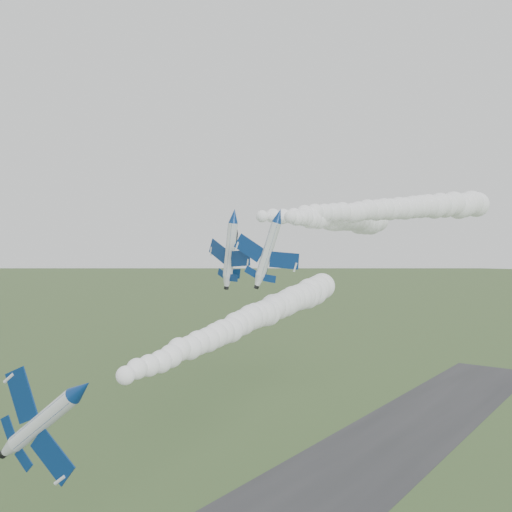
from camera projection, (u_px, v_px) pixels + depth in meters
The scene contains 6 objects.
jet_lead at pixel (81, 389), 47.79m from camera, with size 6.89×13.12×8.74m.
smoke_trail_jet_lead at pixel (253, 318), 76.13m from camera, with size 4.51×56.53×4.51m, color silver, non-canonical shape.
jet_pair_left at pixel (233, 216), 80.23m from camera, with size 9.74×11.52×3.21m.
smoke_trail_jet_pair_left at pixel (387, 209), 101.04m from camera, with size 5.20×62.36×5.20m, color silver, non-canonical shape.
jet_pair_right at pixel (278, 215), 75.41m from camera, with size 9.12×11.20×3.65m.
smoke_trail_jet_pair_right at pixel (344, 220), 105.61m from camera, with size 5.66×61.62×5.66m, color silver, non-canonical shape.
Camera 1 is at (46.29, -40.54, 40.96)m, focal length 40.00 mm.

